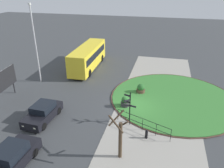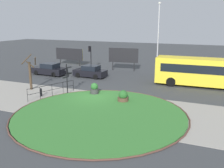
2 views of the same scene
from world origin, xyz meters
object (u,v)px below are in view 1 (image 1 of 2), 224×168
at_px(lamppost_tall, 35,42).
at_px(planter_near_signpost, 125,102).
at_px(signpost_directional, 129,105).
at_px(billboard_right, 3,81).
at_px(planter_kerbside, 141,89).
at_px(bollard_foreground, 146,134).
at_px(street_tree_bare, 120,137).
at_px(car_far_lane, 43,113).
at_px(bus_yellow, 88,57).
at_px(car_near_lane, 10,160).

distance_m(lamppost_tall, planter_near_signpost, 12.50).
bearing_deg(signpost_directional, billboard_right, 85.92).
relative_size(signpost_directional, planter_kerbside, 2.77).
height_order(bollard_foreground, planter_near_signpost, planter_near_signpost).
distance_m(billboard_right, street_tree_bare, 14.13).
bearing_deg(billboard_right, street_tree_bare, -116.86).
bearing_deg(planter_near_signpost, car_far_lane, 120.57).
height_order(lamppost_tall, planter_near_signpost, lamppost_tall).
distance_m(signpost_directional, car_far_lane, 7.62).
bearing_deg(car_far_lane, lamppost_tall, -145.52).
bearing_deg(street_tree_bare, car_far_lane, 69.16).
distance_m(signpost_directional, bollard_foreground, 2.83).
relative_size(bollard_foreground, billboard_right, 0.18).
bearing_deg(lamppost_tall, bollard_foreground, -119.47).
bearing_deg(bus_yellow, car_near_lane, -177.68).
bearing_deg(bus_yellow, street_tree_bare, -155.15).
distance_m(car_far_lane, street_tree_bare, 8.14).
bearing_deg(bollard_foreground, lamppost_tall, 60.53).
bearing_deg(signpost_directional, car_far_lane, 100.84).
distance_m(planter_near_signpost, planter_kerbside, 3.52).
xyz_separation_m(car_near_lane, planter_near_signpost, (9.51, -5.81, -0.19)).
height_order(bollard_foreground, billboard_right, billboard_right).
xyz_separation_m(bus_yellow, planter_near_signpost, (-9.34, -7.09, -1.13)).
height_order(billboard_right, planter_near_signpost, billboard_right).
bearing_deg(car_far_lane, planter_near_signpost, 123.19).
bearing_deg(car_near_lane, bus_yellow, -173.83).
distance_m(car_near_lane, billboard_right, 10.30).
relative_size(bollard_foreground, car_near_lane, 0.17).
height_order(signpost_directional, planter_near_signpost, signpost_directional).
bearing_deg(planter_near_signpost, street_tree_bare, -172.29).
height_order(car_near_lane, planter_near_signpost, car_near_lane).
bearing_deg(signpost_directional, planter_kerbside, -3.13).
bearing_deg(car_far_lane, signpost_directional, 103.46).
height_order(car_near_lane, billboard_right, billboard_right).
distance_m(car_near_lane, planter_near_signpost, 11.15).
height_order(planter_near_signpost, street_tree_bare, street_tree_bare).
relative_size(signpost_directional, car_far_lane, 0.71).
xyz_separation_m(car_near_lane, lamppost_tall, (12.96, 5.39, 4.16)).
height_order(bollard_foreground, lamppost_tall, lamppost_tall).
bearing_deg(car_far_lane, billboard_right, -110.18).
relative_size(lamppost_tall, planter_kerbside, 8.62).
bearing_deg(planter_kerbside, billboard_right, 110.22).
bearing_deg(bollard_foreground, planter_near_signpost, 30.42).
height_order(billboard_right, street_tree_bare, street_tree_bare).
distance_m(bus_yellow, car_far_lane, 13.30).
height_order(bollard_foreground, car_far_lane, car_far_lane).
distance_m(lamppost_tall, billboard_right, 5.80).
distance_m(bollard_foreground, car_near_lane, 9.83).
distance_m(car_near_lane, planter_kerbside, 14.60).
xyz_separation_m(signpost_directional, billboard_right, (0.93, 13.00, 0.45)).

